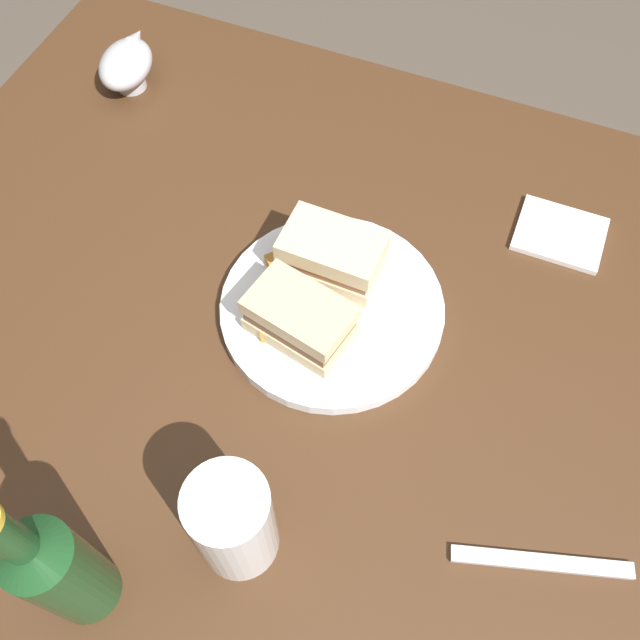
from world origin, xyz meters
The scene contains 16 objects.
ground_plane centered at (0.00, 0.00, 0.00)m, with size 6.00×6.00×0.00m, color #4C4238.
dining_table centered at (0.00, 0.00, 0.36)m, with size 1.19×1.00×0.72m, color #422816.
plate centered at (0.01, 0.06, 0.73)m, with size 0.27×0.27×0.02m, color white.
sandwich_half_left centered at (-0.01, 0.11, 0.77)m, with size 0.12×0.08×0.06m.
sandwich_half_right centered at (-0.02, 0.02, 0.77)m, with size 0.13×0.09×0.06m.
potato_wedge_front centered at (-0.04, 0.05, 0.75)m, with size 0.04×0.02×0.02m, color gold.
potato_wedge_middle centered at (-0.05, 0.03, 0.75)m, with size 0.05×0.02×0.02m, color #AD702D.
potato_wedge_back centered at (-0.03, 0.06, 0.75)m, with size 0.04×0.02×0.02m, color #AD702D.
potato_wedge_left_edge centered at (-0.03, 0.02, 0.75)m, with size 0.05×0.02×0.02m, color gold.
potato_wedge_right_edge centered at (-0.05, 0.01, 0.75)m, with size 0.05×0.02×0.02m, color #B77F33.
potato_wedge_stray centered at (-0.07, 0.08, 0.75)m, with size 0.05×0.02×0.01m, color #AD702D.
pint_glass centered at (0.02, -0.22, 0.79)m, with size 0.08×0.08×0.14m.
gravy_boat centered at (-0.42, 0.31, 0.76)m, with size 0.09×0.12×0.06m.
cider_bottle centered at (-0.10, -0.32, 0.83)m, with size 0.06×0.06×0.26m.
napkin centered at (0.23, 0.28, 0.73)m, with size 0.11×0.09×0.01m, color white.
fork centered at (0.31, -0.13, 0.73)m, with size 0.18×0.02×0.01m, color silver.
Camera 1 is at (0.16, -0.35, 1.46)m, focal length 39.88 mm.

